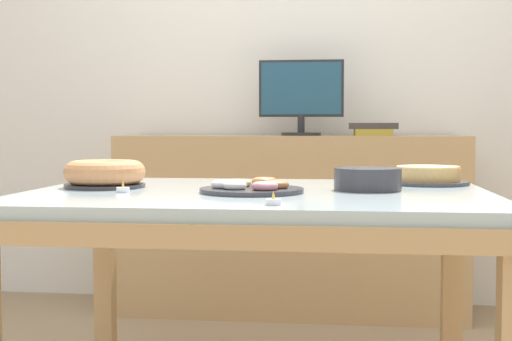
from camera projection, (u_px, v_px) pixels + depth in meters
wall_back at (295, 61)px, 3.85m from camera, size 8.00×0.10×2.60m
dining_table at (259, 218)px, 2.22m from camera, size 1.45×1.08×0.74m
sideboard at (291, 224)px, 3.61m from camera, size 1.73×0.44×0.90m
computer_monitor at (301, 98)px, 3.56m from camera, size 0.42×0.20×0.38m
book_stack at (373, 129)px, 3.53m from camera, size 0.24×0.18×0.06m
cake_chocolate_round at (428, 176)px, 2.46m from camera, size 0.28×0.28×0.06m
cake_golden_bundt at (105, 174)px, 2.33m from camera, size 0.27×0.27×0.09m
pastry_platter at (252, 188)px, 2.14m from camera, size 0.31×0.31×0.04m
plate_stack at (368, 179)px, 2.22m from camera, size 0.21×0.21×0.07m
tealight_left_edge at (123, 189)px, 2.14m from camera, size 0.04×0.04×0.04m
tealight_right_edge at (135, 177)px, 2.68m from camera, size 0.04×0.04×0.04m
tealight_centre at (273, 201)px, 1.79m from camera, size 0.04×0.04×0.04m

